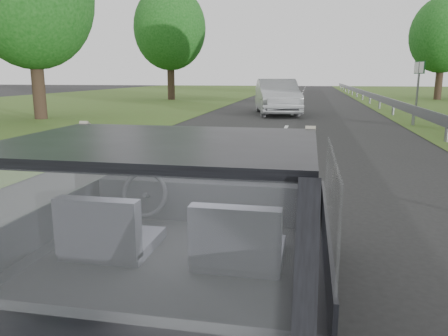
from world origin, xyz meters
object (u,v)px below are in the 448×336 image
at_px(subject_car, 185,239).
at_px(highway_sign, 418,87).
at_px(cat, 239,166).
at_px(other_car, 277,97).

distance_m(subject_car, highway_sign, 20.60).
height_order(cat, other_car, other_car).
xyz_separation_m(subject_car, highway_sign, (5.76, 19.77, 0.47)).
bearing_deg(cat, other_car, 79.49).
relative_size(other_car, highway_sign, 2.02).
relative_size(subject_car, highway_sign, 1.67).
relative_size(cat, other_car, 0.13).
bearing_deg(highway_sign, other_car, -176.96).
bearing_deg(other_car, cat, -97.69).
bearing_deg(other_car, subject_car, -98.63).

